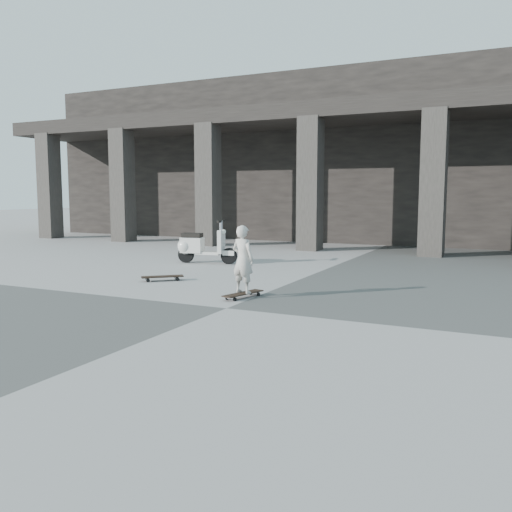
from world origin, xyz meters
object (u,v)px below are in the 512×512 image
at_px(longboard, 243,294).
at_px(child, 243,259).
at_px(scooter, 197,246).
at_px(skateboard_spare, 162,277).

xyz_separation_m(longboard, child, (-0.00, 0.00, 0.58)).
bearing_deg(child, scooter, -38.78).
distance_m(longboard, scooter, 4.72).
height_order(longboard, scooter, scooter).
bearing_deg(child, skateboard_spare, -11.08).
distance_m(skateboard_spare, child, 2.47).
height_order(skateboard_spare, child, child).
height_order(skateboard_spare, scooter, scooter).
distance_m(longboard, child, 0.58).
xyz_separation_m(longboard, skateboard_spare, (-2.24, 0.87, 0.01)).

